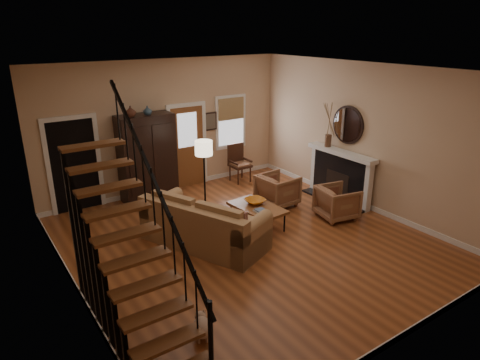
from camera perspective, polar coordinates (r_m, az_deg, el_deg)
room at (r=9.21m, az=-7.47°, el=3.84°), size 7.00×7.33×3.30m
staircase at (r=5.66m, az=-14.57°, el=-6.14°), size 0.94×2.80×3.20m
fireplace at (r=10.57m, az=13.37°, el=1.20°), size 0.33×1.95×2.30m
armoire at (r=10.44m, az=-12.25°, el=2.87°), size 1.30×0.60×2.10m
vase_a at (r=9.96m, az=-14.40°, el=8.85°), size 0.24×0.24×0.25m
vase_b at (r=10.10m, az=-12.25°, el=9.06°), size 0.20×0.20×0.21m
sofa at (r=8.30m, az=-4.76°, el=-5.66°), size 1.92×2.64×0.90m
coffee_table at (r=9.05m, az=2.31°, el=-4.88°), size 0.81×1.27×0.47m
bowl at (r=9.08m, az=2.02°, el=-2.85°), size 0.42×0.42×0.10m
books at (r=8.66m, az=2.88°, el=-4.18°), size 0.22×0.30×0.06m
armchair_left at (r=9.65m, az=12.82°, el=-2.94°), size 0.93×0.92×0.73m
armchair_right at (r=10.10m, az=5.04°, el=-1.35°), size 0.88×0.86×0.76m
floor_lamp at (r=9.54m, az=-4.75°, el=0.33°), size 0.49×0.49×1.69m
side_chair at (r=11.58m, az=0.02°, el=2.22°), size 0.54×0.54×1.02m
dog at (r=6.16m, az=-5.10°, el=-19.13°), size 0.40×0.49×0.31m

